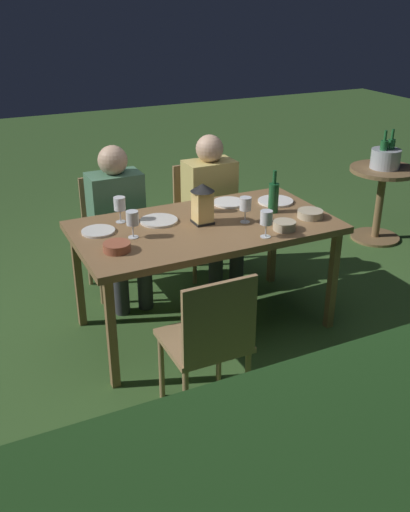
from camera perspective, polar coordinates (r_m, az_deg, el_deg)
name	(u,v)px	position (r m, az deg, el deg)	size (l,w,h in m)	color
ground_plane	(205,325)	(4.01, 0.00, -6.89)	(16.00, 16.00, 0.00)	#385B28
dining_table	(205,232)	(3.69, 0.00, 2.38)	(1.67, 0.90, 0.76)	olive
chair_side_left_a	(202,213)	(4.63, -0.28, 4.33)	(0.42, 0.40, 0.87)	#9E7A51
person_in_mustard	(213,203)	(4.41, 0.80, 5.37)	(0.38, 0.47, 1.15)	tan
chair_side_right_b	(209,339)	(2.97, 0.44, -8.33)	(0.42, 0.40, 0.87)	#9E7A51
chair_side_left_b	(113,228)	(4.38, -9.24, 2.78)	(0.42, 0.40, 0.87)	#9E7A51
person_in_green	(119,218)	(4.15, -8.59, 3.81)	(0.38, 0.47, 1.15)	#4C7A5B
lantern_centerpiece	(203,201)	(3.63, -0.25, 5.49)	(0.15, 0.15, 0.27)	black
green_bottle_on_table	(274,197)	(3.86, 6.88, 5.90)	(0.07, 0.07, 0.29)	#195128
wine_glass_a	(132,219)	(3.45, -7.28, 3.65)	(0.08, 0.08, 0.17)	silver
wine_glass_b	(201,195)	(3.83, -0.38, 6.08)	(0.08, 0.08, 0.17)	silver
wine_glass_c	(266,219)	(3.45, 6.16, 3.71)	(0.08, 0.08, 0.17)	silver
wine_glass_d	(120,205)	(3.70, -8.54, 5.08)	(0.08, 0.08, 0.17)	silver
wine_glass_e	(245,205)	(3.67, 4.07, 5.11)	(0.08, 0.08, 0.17)	silver
plate_a	(276,201)	(4.09, 7.07, 5.47)	(0.25, 0.25, 0.01)	white
plate_b	(159,221)	(3.71, -4.64, 3.55)	(0.25, 0.25, 0.01)	silver
plate_c	(229,203)	(4.03, 2.41, 5.37)	(0.23, 0.23, 0.01)	white
plate_d	(98,231)	(3.60, -10.62, 2.45)	(0.21, 0.21, 0.01)	silver
bowl_olives	(117,247)	(3.31, -8.81, 0.93)	(0.16, 0.16, 0.05)	#9E5138
bowl_bread	(310,214)	(3.83, 10.48, 4.18)	(0.17, 0.17, 0.05)	#BCAD8E
bowl_salad	(284,225)	(3.60, 7.95, 3.07)	(0.14, 0.14, 0.06)	#BCAD8E
side_table	(381,192)	(5.45, 17.19, 6.14)	(0.60, 0.60, 0.68)	brown
ice_bucket	(386,157)	(5.36, 17.63, 9.42)	(0.26, 0.26, 0.34)	#B2B7BF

